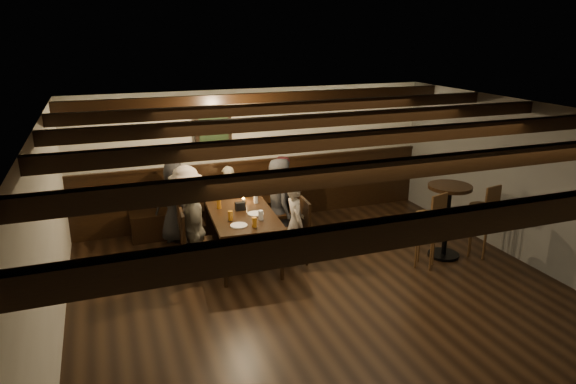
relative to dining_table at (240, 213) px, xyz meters
name	(u,v)px	position (x,y,z in m)	size (l,w,h in m)	color
room	(263,183)	(0.45, 0.22, 0.37)	(7.00, 7.00, 7.00)	black
dining_table	(240,213)	(0.00, 0.00, 0.00)	(1.07, 2.11, 0.77)	black
chair_left_near	(191,233)	(-0.69, 0.50, -0.43)	(0.44, 0.44, 0.90)	black
chair_left_far	(197,255)	(-0.75, -0.40, -0.41)	(0.47, 0.47, 0.97)	black
chair_right_near	(278,223)	(0.75, 0.40, -0.41)	(0.48, 0.48, 0.99)	black
chair_right_far	(293,243)	(0.69, -0.50, -0.41)	(0.47, 0.47, 0.97)	black
person_bench_left	(175,202)	(-0.83, 0.96, -0.03)	(0.66, 0.43, 1.36)	black
person_bench_centre	(228,199)	(0.07, 1.05, -0.12)	(0.43, 0.28, 1.18)	gray
person_bench_right	(281,193)	(0.96, 0.83, -0.05)	(0.64, 0.50, 1.32)	#4D1A1E
person_left_near	(187,209)	(-0.72, 0.50, -0.01)	(0.90, 0.52, 1.39)	#BAAA9D
person_left_far	(194,229)	(-0.78, -0.40, -0.02)	(0.81, 0.34, 1.38)	gray
person_right_near	(279,200)	(0.78, 0.40, -0.01)	(0.68, 0.44, 1.40)	#29292B
person_right_far	(295,223)	(0.72, -0.50, -0.09)	(0.45, 0.30, 1.24)	#A99E8F
pint_a	(214,193)	(-0.23, 0.72, 0.13)	(0.07, 0.07, 0.14)	#BF7219
pint_b	(247,191)	(0.30, 0.63, 0.13)	(0.07, 0.07, 0.14)	#BF7219
pint_c	(219,204)	(-0.29, 0.12, 0.13)	(0.07, 0.07, 0.14)	#BF7219
pint_d	(256,199)	(0.31, 0.18, 0.13)	(0.07, 0.07, 0.14)	silver
pint_e	(230,216)	(-0.25, -0.43, 0.13)	(0.07, 0.07, 0.14)	#BF7219
pint_f	(261,215)	(0.16, -0.56, 0.13)	(0.07, 0.07, 0.14)	silver
pint_g	(254,222)	(-0.01, -0.80, 0.13)	(0.07, 0.07, 0.14)	#BF7219
plate_near	(239,225)	(-0.20, -0.69, 0.07)	(0.24, 0.24, 0.01)	white
plate_far	(256,214)	(0.16, -0.31, 0.07)	(0.24, 0.24, 0.01)	white
condiment_caddy	(240,206)	(0.00, -0.05, 0.12)	(0.15, 0.10, 0.12)	black
candle	(243,200)	(0.14, 0.29, 0.09)	(0.05, 0.05, 0.05)	beige
high_top_table	(448,210)	(2.96, -1.12, 0.05)	(0.65, 0.65, 1.15)	black
bar_stool_left	(426,239)	(2.46, -1.33, -0.27)	(0.39, 0.41, 1.17)	#382212
bar_stool_right	(479,229)	(3.46, -1.28, -0.27)	(0.38, 0.40, 1.17)	#382212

